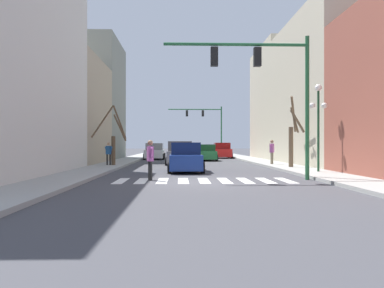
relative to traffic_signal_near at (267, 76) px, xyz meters
The scene contains 20 objects.
ground_plane 5.51m from the traffic_signal_near, 162.11° to the right, with size 240.00×240.00×0.00m, color #424247.
sidewalk_left 10.02m from the traffic_signal_near, behind, with size 2.29×90.00×0.15m.
sidewalk_right 5.67m from the traffic_signal_near, 15.76° to the right, with size 2.29×90.00×0.15m.
building_row_left 16.07m from the traffic_signal_near, 144.24° to the left, with size 6.00×33.02×11.99m.
building_row_right 13.60m from the traffic_signal_near, 57.13° to the left, with size 6.00×34.16×11.66m.
crosswalk_stripes 5.44m from the traffic_signal_near, behind, with size 7.65×2.60×0.01m.
traffic_signal_near is the anchor object (origin of this frame).
traffic_signal_far 34.84m from the traffic_signal_near, 90.43° to the left, with size 7.40×0.28×6.78m.
street_lamp_right_corner 4.74m from the traffic_signal_near, 40.92° to the left, with size 0.95×0.36×4.61m.
car_parked_left_near 7.39m from the traffic_signal_near, 124.14° to the left, with size 2.02×4.83×1.69m.
car_parked_left_mid 26.24m from the traffic_signal_near, 87.99° to the left, with size 2.10×4.13×1.76m.
car_parked_right_mid 20.09m from the traffic_signal_near, 93.95° to the left, with size 2.06×4.44×1.57m.
car_driving_toward_lane 24.21m from the traffic_signal_near, 105.87° to the left, with size 2.13×4.73×1.69m.
car_parked_right_far 29.72m from the traffic_signal_near, 96.82° to the left, with size 2.19×4.11×1.58m.
car_driving_away_lane 13.69m from the traffic_signal_near, 107.15° to the left, with size 2.20×4.19×1.81m.
pedestrian_on_left_sidewalk 13.52m from the traffic_signal_near, 132.60° to the left, with size 0.62×0.41×1.57m.
pedestrian_waiting_at_curb 11.35m from the traffic_signal_near, 74.88° to the left, with size 0.46×0.70×1.76m.
pedestrian_on_right_sidewalk 6.31m from the traffic_signal_near, behind, with size 0.34×0.76×1.78m.
street_tree_right_far 8.23m from the traffic_signal_near, 64.97° to the left, with size 0.98×1.81×4.54m.
street_tree_left_near 13.04m from the traffic_signal_near, 131.64° to the left, with size 2.51×2.11×4.17m.
Camera 1 is at (-1.04, -15.63, 1.59)m, focal length 35.00 mm.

